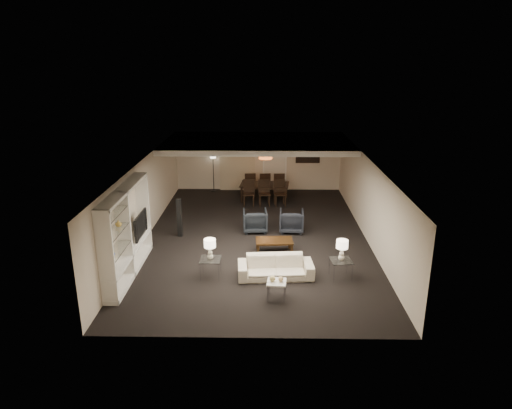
{
  "coord_description": "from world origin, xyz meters",
  "views": [
    {
      "loc": [
        0.25,
        -13.58,
        5.54
      ],
      "look_at": [
        0.0,
        0.0,
        1.1
      ],
      "focal_mm": 32.0,
      "sensor_mm": 36.0,
      "label": 1
    }
  ],
  "objects_px": {
    "vase_blue": "(112,253)",
    "chair_fl": "(250,184)",
    "chair_fr": "(279,184)",
    "marble_table": "(276,290)",
    "pendant_light": "(266,156)",
    "television": "(137,225)",
    "chair_nr": "(280,193)",
    "armchair_right": "(291,221)",
    "side_table_right": "(341,269)",
    "chair_fm": "(264,184)",
    "side_table_left": "(211,268)",
    "table_lamp_left": "(210,249)",
    "dining_table": "(264,192)",
    "floor_lamp": "(213,172)",
    "sofa": "(275,267)",
    "armchair_left": "(255,221)",
    "vase_amber": "(118,223)",
    "floor_speaker": "(179,218)",
    "chair_nm": "(264,193)",
    "table_lamp_right": "(342,250)"
  },
  "relations": [
    {
      "from": "dining_table",
      "to": "floor_lamp",
      "type": "bearing_deg",
      "value": 153.74
    },
    {
      "from": "table_lamp_left",
      "to": "floor_lamp",
      "type": "distance_m",
      "value": 8.0
    },
    {
      "from": "armchair_left",
      "to": "side_table_left",
      "type": "xyz_separation_m",
      "value": [
        -1.1,
        -3.3,
        -0.11
      ]
    },
    {
      "from": "armchair_right",
      "to": "sofa",
      "type": "bearing_deg",
      "value": 82.57
    },
    {
      "from": "sofa",
      "to": "armchair_right",
      "type": "xyz_separation_m",
      "value": [
        0.6,
        3.3,
        0.08
      ]
    },
    {
      "from": "floor_speaker",
      "to": "chair_fr",
      "type": "distance_m",
      "value": 5.57
    },
    {
      "from": "table_lamp_left",
      "to": "chair_nr",
      "type": "relative_size",
      "value": 0.55
    },
    {
      "from": "chair_nm",
      "to": "chair_fm",
      "type": "bearing_deg",
      "value": 84.46
    },
    {
      "from": "vase_blue",
      "to": "chair_fl",
      "type": "height_order",
      "value": "vase_blue"
    },
    {
      "from": "chair_fm",
      "to": "marble_table",
      "type": "bearing_deg",
      "value": 84.13
    },
    {
      "from": "armchair_right",
      "to": "vase_amber",
      "type": "xyz_separation_m",
      "value": [
        -4.47,
        -3.73,
        1.28
      ]
    },
    {
      "from": "armchair_right",
      "to": "chair_nm",
      "type": "relative_size",
      "value": 0.8
    },
    {
      "from": "chair_nr",
      "to": "chair_fl",
      "type": "bearing_deg",
      "value": 125.22
    },
    {
      "from": "chair_nr",
      "to": "floor_lamp",
      "type": "relative_size",
      "value": 0.6
    },
    {
      "from": "side_table_right",
      "to": "table_lamp_left",
      "type": "relative_size",
      "value": 0.97
    },
    {
      "from": "side_table_right",
      "to": "chair_fr",
      "type": "bearing_deg",
      "value": 100.82
    },
    {
      "from": "side_table_left",
      "to": "vase_blue",
      "type": "relative_size",
      "value": 3.27
    },
    {
      "from": "sofa",
      "to": "table_lamp_right",
      "type": "relative_size",
      "value": 3.53
    },
    {
      "from": "side_table_left",
      "to": "floor_lamp",
      "type": "bearing_deg",
      "value": 95.49
    },
    {
      "from": "marble_table",
      "to": "side_table_left",
      "type": "bearing_deg",
      "value": 147.09
    },
    {
      "from": "pendant_light",
      "to": "marble_table",
      "type": "relative_size",
      "value": 1.16
    },
    {
      "from": "armchair_left",
      "to": "chair_fr",
      "type": "distance_m",
      "value": 4.1
    },
    {
      "from": "marble_table",
      "to": "floor_lamp",
      "type": "distance_m",
      "value": 9.42
    },
    {
      "from": "television",
      "to": "vase_amber",
      "type": "relative_size",
      "value": 6.83
    },
    {
      "from": "chair_nm",
      "to": "chair_fm",
      "type": "distance_m",
      "value": 1.3
    },
    {
      "from": "armchair_right",
      "to": "table_lamp_left",
      "type": "relative_size",
      "value": 1.44
    },
    {
      "from": "table_lamp_left",
      "to": "chair_fm",
      "type": "distance_m",
      "value": 7.44
    },
    {
      "from": "floor_speaker",
      "to": "chair_fl",
      "type": "height_order",
      "value": "floor_speaker"
    },
    {
      "from": "pendant_light",
      "to": "table_lamp_left",
      "type": "height_order",
      "value": "pendant_light"
    },
    {
      "from": "chair_fl",
      "to": "pendant_light",
      "type": "bearing_deg",
      "value": 115.07
    },
    {
      "from": "sofa",
      "to": "television",
      "type": "bearing_deg",
      "value": 161.7
    },
    {
      "from": "armchair_left",
      "to": "chair_fr",
      "type": "xyz_separation_m",
      "value": [
        0.9,
        4.0,
        0.14
      ]
    },
    {
      "from": "floor_lamp",
      "to": "marble_table",
      "type": "bearing_deg",
      "value": -74.78
    },
    {
      "from": "pendant_light",
      "to": "television",
      "type": "bearing_deg",
      "value": -124.04
    },
    {
      "from": "vase_amber",
      "to": "chair_nr",
      "type": "bearing_deg",
      "value": 57.02
    },
    {
      "from": "sofa",
      "to": "armchair_right",
      "type": "bearing_deg",
      "value": 75.52
    },
    {
      "from": "chair_nr",
      "to": "armchair_right",
      "type": "bearing_deg",
      "value": -91.24
    },
    {
      "from": "sofa",
      "to": "chair_fr",
      "type": "distance_m",
      "value": 7.31
    },
    {
      "from": "chair_fr",
      "to": "marble_table",
      "type": "bearing_deg",
      "value": 87.54
    },
    {
      "from": "armchair_left",
      "to": "floor_speaker",
      "type": "relative_size",
      "value": 0.64
    },
    {
      "from": "marble_table",
      "to": "floor_speaker",
      "type": "bearing_deg",
      "value": 127.51
    },
    {
      "from": "chair_nm",
      "to": "marble_table",
      "type": "bearing_deg",
      "value": -93.16
    },
    {
      "from": "dining_table",
      "to": "chair_fm",
      "type": "height_order",
      "value": "chair_fm"
    },
    {
      "from": "table_lamp_right",
      "to": "chair_fl",
      "type": "distance_m",
      "value": 7.75
    },
    {
      "from": "table_lamp_left",
      "to": "floor_speaker",
      "type": "height_order",
      "value": "floor_speaker"
    },
    {
      "from": "television",
      "to": "chair_nm",
      "type": "relative_size",
      "value": 1.13
    },
    {
      "from": "table_lamp_right",
      "to": "sofa",
      "type": "bearing_deg",
      "value": 180.0
    },
    {
      "from": "chair_nr",
      "to": "table_lamp_left",
      "type": "bearing_deg",
      "value": -115.96
    },
    {
      "from": "armchair_left",
      "to": "dining_table",
      "type": "bearing_deg",
      "value": -99.07
    },
    {
      "from": "marble_table",
      "to": "dining_table",
      "type": "bearing_deg",
      "value": 92.19
    }
  ]
}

